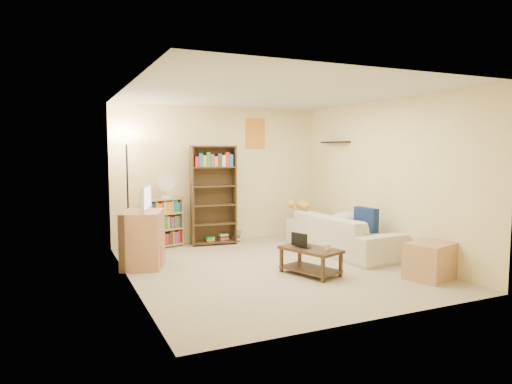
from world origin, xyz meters
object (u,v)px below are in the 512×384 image
Objects in this scene: tv_stand at (143,239)px; desk_fan at (166,185)px; laptop at (305,245)px; side_table at (308,225)px; sofa at (342,233)px; floor_lamp at (127,160)px; end_cabinet at (430,261)px; short_bookshelf at (164,223)px; tabby_cat at (300,205)px; tall_bookshelf at (214,193)px; mug at (327,247)px; television at (142,199)px; coffee_table at (311,258)px.

tv_stand is 1.48m from desk_fan.
laptop is 2.31m from side_table.
side_table is at bearing -4.45° from sofa.
floor_lamp is 4.88m from end_cabinet.
desk_fan is 4.42m from end_cabinet.
side_table is (2.65, -0.48, -0.15)m from short_bookshelf.
tall_bookshelf is (-1.41, 0.66, 0.22)m from tabby_cat.
short_bookshelf reaches higher than mug.
television is 1.08× the size of end_cabinet.
end_cabinet is at bearing -141.07° from laptop.
side_table is at bearing -28.44° from short_bookshelf.
end_cabinet is at bearing -51.01° from desk_fan.
floor_lamp is (-0.62, -0.16, 1.11)m from short_bookshelf.
sofa is at bearing -31.40° from desk_fan.
floor_lamp reaches higher than coffee_table.
laptop is (-1.19, -0.82, 0.06)m from sofa.
tv_stand is 0.59m from television.
tabby_cat is 2.45m from short_bookshelf.
coffee_table is 0.52× the size of tall_bookshelf.
tabby_cat is 0.80× the size of television.
tabby_cat reaches higher than laptop.
desk_fan is at bearing 98.87° from coffee_table.
sofa is 1.57m from mug.
side_table is at bearing -57.28° from television.
television is 1.12× the size of side_table.
desk_fan is at bearing 170.53° from side_table.
coffee_table is 2.86× the size of laptop.
tabby_cat is 2.91m from tv_stand.
floor_lamp is (-2.06, 2.43, 1.32)m from coffee_table.
tall_bookshelf reaches higher than tabby_cat.
side_table is at bearing 32.72° from tv_stand.
side_table is at bearing 65.21° from mug.
television is (-2.01, 1.24, 0.62)m from laptop.
short_bookshelf reaches higher than side_table.
mug is 1.36m from end_cabinet.
tall_bookshelf reaches higher than desk_fan.
short_bookshelf is 1.28m from floor_lamp.
television is 1.31m from desk_fan.
mug is at bearing -16.36° from tv_stand.
floor_lamp reaches higher than side_table.
tv_stand is 4.02m from end_cabinet.
sofa is 3.55× the size of television.
tv_stand is (-3.20, 0.42, 0.09)m from sofa.
short_bookshelf is (-2.63, 1.62, 0.11)m from sofa.
mug is 3.21m from short_bookshelf.
floor_lamp is (-2.92, 0.64, 0.82)m from tabby_cat.
sofa reaches higher than end_cabinet.
desk_fan reaches higher than mug.
floor_lamp is 3.47× the size of side_table.
coffee_table is 7.04× the size of mug.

